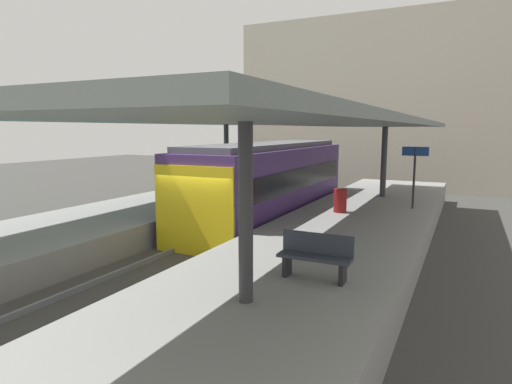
% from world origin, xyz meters
% --- Properties ---
extents(ground_plane, '(80.00, 80.00, 0.00)m').
position_xyz_m(ground_plane, '(0.00, 0.00, 0.00)').
color(ground_plane, '#383835').
extents(platform_left, '(4.40, 28.00, 1.00)m').
position_xyz_m(platform_left, '(-3.80, 0.00, 0.50)').
color(platform_left, gray).
rests_on(platform_left, ground_plane).
extents(platform_right, '(4.40, 28.00, 1.00)m').
position_xyz_m(platform_right, '(3.80, 0.00, 0.50)').
color(platform_right, gray).
rests_on(platform_right, ground_plane).
extents(track_ballast, '(3.20, 28.00, 0.20)m').
position_xyz_m(track_ballast, '(0.00, 0.00, 0.10)').
color(track_ballast, '#423F3D').
rests_on(track_ballast, ground_plane).
extents(rail_near_side, '(0.08, 28.00, 0.14)m').
position_xyz_m(rail_near_side, '(-0.72, 0.00, 0.27)').
color(rail_near_side, slate).
rests_on(rail_near_side, track_ballast).
extents(rail_far_side, '(0.08, 28.00, 0.14)m').
position_xyz_m(rail_far_side, '(0.72, 0.00, 0.27)').
color(rail_far_side, slate).
rests_on(rail_far_side, track_ballast).
extents(commuter_train, '(2.78, 10.44, 3.10)m').
position_xyz_m(commuter_train, '(0.00, 4.36, 1.73)').
color(commuter_train, '#472D6B').
rests_on(commuter_train, track_ballast).
extents(canopy_left, '(4.18, 21.00, 3.22)m').
position_xyz_m(canopy_left, '(-3.80, 1.40, 4.10)').
color(canopy_left, '#333335').
rests_on(canopy_left, platform_left).
extents(canopy_right, '(4.18, 21.00, 3.10)m').
position_xyz_m(canopy_right, '(3.80, 1.40, 3.98)').
color(canopy_right, '#333335').
rests_on(canopy_right, platform_right).
extents(platform_bench, '(1.40, 0.41, 0.86)m').
position_xyz_m(platform_bench, '(4.47, -3.33, 1.46)').
color(platform_bench, black).
rests_on(platform_bench, platform_right).
extents(platform_sign, '(0.90, 0.08, 2.21)m').
position_xyz_m(platform_sign, '(5.28, 5.28, 2.62)').
color(platform_sign, '#262628').
rests_on(platform_sign, platform_right).
extents(litter_bin, '(0.44, 0.44, 0.80)m').
position_xyz_m(litter_bin, '(3.12, 3.45, 1.40)').
color(litter_bin, maroon).
rests_on(litter_bin, platform_right).
extents(passenger_mid_platform, '(0.36, 0.36, 1.60)m').
position_xyz_m(passenger_mid_platform, '(-3.65, 6.15, 1.83)').
color(passenger_mid_platform, maroon).
rests_on(passenger_mid_platform, platform_left).
extents(station_building_backdrop, '(18.00, 6.00, 11.00)m').
position_xyz_m(station_building_backdrop, '(1.32, 20.00, 5.50)').
color(station_building_backdrop, '#A89E8E').
rests_on(station_building_backdrop, ground_plane).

